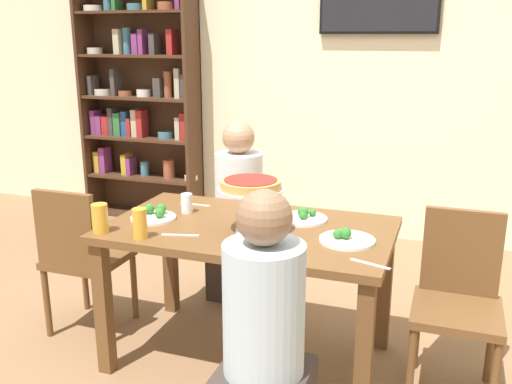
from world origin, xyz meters
TOP-DOWN VIEW (x-y plane):
  - ground_plane at (0.00, 0.00)m, footprint 12.00×12.00m
  - rear_partition at (0.00, 2.20)m, footprint 8.00×0.12m
  - dining_table at (0.00, 0.00)m, footprint 1.41×0.82m
  - bookshelf at (-1.79, 2.01)m, footprint 1.10×0.30m
  - diner_near_right at (0.33, -0.74)m, footprint 0.34×0.34m
  - diner_far_left at (-0.33, 0.70)m, footprint 0.34×0.34m
  - chair_head_west at (-0.98, -0.06)m, footprint 0.40×0.40m
  - chair_head_east at (1.01, 0.09)m, footprint 0.40×0.40m
  - deep_dish_pizza_stand at (0.04, -0.08)m, footprint 0.32×0.32m
  - salad_plate_near_diner at (0.23, 0.18)m, footprint 0.25×0.25m
  - salad_plate_far_diner at (0.50, -0.05)m, footprint 0.26×0.26m
  - salad_plate_spare at (-0.51, -0.05)m, footprint 0.23×0.23m
  - beer_glass_amber_tall at (-0.42, -0.33)m, footprint 0.07×0.07m
  - beer_glass_amber_short at (-0.64, -0.32)m, footprint 0.08×0.08m
  - water_glass_clear_near at (-0.39, 0.10)m, footprint 0.06×0.06m
  - cutlery_fork_near at (-0.26, -0.24)m, footprint 0.18×0.06m
  - cutlery_knife_near at (-0.41, 0.24)m, footprint 0.18×0.02m
  - cutlery_fork_far at (0.64, -0.29)m, footprint 0.18×0.07m

SIDE VIEW (x-z plane):
  - ground_plane at x=0.00m, z-range 0.00..0.00m
  - chair_head_west at x=-0.98m, z-range 0.05..0.92m
  - chair_head_east at x=1.01m, z-range 0.05..0.92m
  - diner_near_right at x=0.33m, z-range -0.08..1.07m
  - diner_far_left at x=-0.33m, z-range -0.08..1.07m
  - dining_table at x=0.00m, z-range 0.27..1.01m
  - cutlery_fork_near at x=-0.26m, z-range 0.74..0.74m
  - cutlery_knife_near at x=-0.41m, z-range 0.74..0.74m
  - cutlery_fork_far at x=0.64m, z-range 0.74..0.74m
  - salad_plate_far_diner at x=0.50m, z-range 0.72..0.79m
  - salad_plate_near_diner at x=0.23m, z-range 0.72..0.79m
  - salad_plate_spare at x=-0.51m, z-range 0.73..0.79m
  - water_glass_clear_near at x=-0.39m, z-range 0.74..0.84m
  - beer_glass_amber_short at x=-0.64m, z-range 0.74..0.88m
  - beer_glass_amber_tall at x=-0.42m, z-range 0.74..0.88m
  - deep_dish_pizza_stand at x=0.04m, z-range 0.83..1.09m
  - bookshelf at x=-1.79m, z-range 0.01..2.23m
  - rear_partition at x=0.00m, z-range 0.00..2.80m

